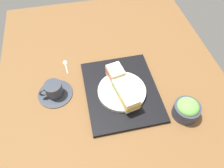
{
  "coord_description": "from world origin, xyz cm",
  "views": [
    {
      "loc": [
        -51.26,
        12.81,
        75.44
      ],
      "look_at": [
        0.41,
        1.76,
        5.0
      ],
      "focal_mm": 34.65,
      "sensor_mm": 36.0,
      "label": 1
    }
  ],
  "objects_px": {
    "sandwich_near": "(130,100)",
    "teaspoon": "(65,64)",
    "sandwich_middle": "(122,87)",
    "salad_bowl": "(187,109)",
    "sandwich_plate": "(122,91)",
    "coffee_cup": "(54,91)",
    "sandwich_far": "(115,73)"
  },
  "relations": [
    {
      "from": "sandwich_near",
      "to": "teaspoon",
      "type": "bearing_deg",
      "value": 38.32
    },
    {
      "from": "sandwich_middle",
      "to": "salad_bowl",
      "type": "height_order",
      "value": "salad_bowl"
    },
    {
      "from": "sandwich_plate",
      "to": "salad_bowl",
      "type": "relative_size",
      "value": 1.97
    },
    {
      "from": "sandwich_near",
      "to": "salad_bowl",
      "type": "relative_size",
      "value": 0.86
    },
    {
      "from": "sandwich_plate",
      "to": "sandwich_near",
      "type": "relative_size",
      "value": 2.3
    },
    {
      "from": "sandwich_near",
      "to": "teaspoon",
      "type": "distance_m",
      "value": 0.38
    },
    {
      "from": "salad_bowl",
      "to": "sandwich_plate",
      "type": "bearing_deg",
      "value": 56.71
    },
    {
      "from": "salad_bowl",
      "to": "coffee_cup",
      "type": "distance_m",
      "value": 0.53
    },
    {
      "from": "salad_bowl",
      "to": "teaspoon",
      "type": "bearing_deg",
      "value": 50.22
    },
    {
      "from": "sandwich_plate",
      "to": "teaspoon",
      "type": "height_order",
      "value": "sandwich_plate"
    },
    {
      "from": "sandwich_plate",
      "to": "salad_bowl",
      "type": "bearing_deg",
      "value": -123.29
    },
    {
      "from": "sandwich_middle",
      "to": "salad_bowl",
      "type": "bearing_deg",
      "value": -123.29
    },
    {
      "from": "coffee_cup",
      "to": "teaspoon",
      "type": "bearing_deg",
      "value": -18.99
    },
    {
      "from": "teaspoon",
      "to": "sandwich_far",
      "type": "bearing_deg",
      "value": -125.94
    },
    {
      "from": "coffee_cup",
      "to": "teaspoon",
      "type": "xyz_separation_m",
      "value": [
        0.16,
        -0.06,
        -0.02
      ]
    },
    {
      "from": "salad_bowl",
      "to": "sandwich_middle",
      "type": "bearing_deg",
      "value": 56.71
    },
    {
      "from": "sandwich_near",
      "to": "salad_bowl",
      "type": "xyz_separation_m",
      "value": [
        -0.07,
        -0.21,
        -0.02
      ]
    },
    {
      "from": "sandwich_far",
      "to": "coffee_cup",
      "type": "xyz_separation_m",
      "value": [
        -0.01,
        0.26,
        -0.03
      ]
    },
    {
      "from": "sandwich_middle",
      "to": "teaspoon",
      "type": "xyz_separation_m",
      "value": [
        0.22,
        0.22,
        -0.05
      ]
    },
    {
      "from": "sandwich_near",
      "to": "sandwich_far",
      "type": "height_order",
      "value": "sandwich_far"
    },
    {
      "from": "teaspoon",
      "to": "coffee_cup",
      "type": "bearing_deg",
      "value": 161.01
    },
    {
      "from": "coffee_cup",
      "to": "sandwich_near",
      "type": "bearing_deg",
      "value": -114.42
    },
    {
      "from": "sandwich_plate",
      "to": "teaspoon",
      "type": "xyz_separation_m",
      "value": [
        0.22,
        0.22,
        -0.02
      ]
    },
    {
      "from": "sandwich_plate",
      "to": "sandwich_far",
      "type": "bearing_deg",
      "value": 9.62
    },
    {
      "from": "teaspoon",
      "to": "sandwich_near",
      "type": "bearing_deg",
      "value": -141.68
    },
    {
      "from": "sandwich_plate",
      "to": "sandwich_near",
      "type": "xyz_separation_m",
      "value": [
        -0.07,
        -0.01,
        0.03
      ]
    },
    {
      "from": "sandwich_middle",
      "to": "coffee_cup",
      "type": "bearing_deg",
      "value": 77.86
    },
    {
      "from": "sandwich_near",
      "to": "teaspoon",
      "type": "height_order",
      "value": "sandwich_near"
    },
    {
      "from": "sandwich_near",
      "to": "salad_bowl",
      "type": "height_order",
      "value": "sandwich_near"
    },
    {
      "from": "sandwich_middle",
      "to": "sandwich_plate",
      "type": "bearing_deg",
      "value": -108.43
    },
    {
      "from": "sandwich_near",
      "to": "salad_bowl",
      "type": "bearing_deg",
      "value": -109.44
    },
    {
      "from": "coffee_cup",
      "to": "sandwich_far",
      "type": "bearing_deg",
      "value": -87.37
    }
  ]
}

